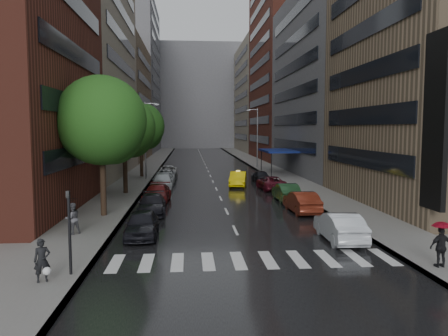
% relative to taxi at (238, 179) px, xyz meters
% --- Properties ---
extents(ground, '(220.00, 220.00, 0.00)m').
position_rel_taxi_xyz_m(ground, '(-2.41, -23.79, -0.77)').
color(ground, gray).
rests_on(ground, ground).
extents(road, '(14.00, 140.00, 0.01)m').
position_rel_taxi_xyz_m(road, '(-2.41, 26.21, -0.77)').
color(road, black).
rests_on(road, ground).
extents(sidewalk_left, '(4.00, 140.00, 0.15)m').
position_rel_taxi_xyz_m(sidewalk_left, '(-11.41, 26.21, -0.70)').
color(sidewalk_left, gray).
rests_on(sidewalk_left, ground).
extents(sidewalk_right, '(4.00, 140.00, 0.15)m').
position_rel_taxi_xyz_m(sidewalk_right, '(6.59, 26.21, -0.70)').
color(sidewalk_right, gray).
rests_on(sidewalk_right, ground).
extents(crosswalk, '(13.15, 2.80, 0.01)m').
position_rel_taxi_xyz_m(crosswalk, '(-2.21, -25.79, -0.76)').
color(crosswalk, silver).
rests_on(crosswalk, ground).
extents(buildings_left, '(8.00, 108.00, 38.00)m').
position_rel_taxi_xyz_m(buildings_left, '(-17.41, 35.00, 15.22)').
color(buildings_left, maroon).
rests_on(buildings_left, ground).
extents(buildings_right, '(8.05, 109.10, 36.00)m').
position_rel_taxi_xyz_m(buildings_right, '(12.59, 32.91, 14.26)').
color(buildings_right, '#937A5B').
rests_on(buildings_right, ground).
extents(building_far, '(40.00, 14.00, 32.00)m').
position_rel_taxi_xyz_m(building_far, '(-2.41, 94.21, 15.23)').
color(building_far, slate).
rests_on(building_far, ground).
extents(tree_near, '(6.07, 6.07, 9.67)m').
position_rel_taxi_xyz_m(tree_near, '(-11.01, -15.24, 5.85)').
color(tree_near, '#382619').
rests_on(tree_near, ground).
extents(tree_mid, '(5.68, 5.68, 9.05)m').
position_rel_taxi_xyz_m(tree_mid, '(-11.01, -4.77, 5.42)').
color(tree_mid, '#382619').
rests_on(tree_mid, ground).
extents(tree_far, '(5.80, 5.80, 9.24)m').
position_rel_taxi_xyz_m(tree_far, '(-11.01, 9.20, 5.56)').
color(tree_far, '#382619').
rests_on(tree_far, ground).
extents(taxi, '(2.42, 4.90, 1.54)m').
position_rel_taxi_xyz_m(taxi, '(0.00, 0.00, 0.00)').
color(taxi, yellow).
rests_on(taxi, ground).
extents(parked_cars_left, '(2.41, 35.60, 1.51)m').
position_rel_taxi_xyz_m(parked_cars_left, '(-7.81, -4.19, -0.06)').
color(parked_cars_left, black).
rests_on(parked_cars_left, ground).
extents(parked_cars_right, '(2.57, 30.78, 1.59)m').
position_rel_taxi_xyz_m(parked_cars_right, '(2.99, -9.90, -0.03)').
color(parked_cars_right, silver).
rests_on(parked_cars_right, ground).
extents(ped_bag_walker, '(0.73, 0.61, 1.70)m').
position_rel_taxi_xyz_m(ped_bag_walker, '(-10.86, -28.35, 0.20)').
color(ped_bag_walker, black).
rests_on(ped_bag_walker, sidewalk_left).
extents(ped_black_umbrella, '(1.09, 1.05, 2.09)m').
position_rel_taxi_xyz_m(ped_black_umbrella, '(-11.72, -20.57, 0.61)').
color(ped_black_umbrella, '#505055').
rests_on(ped_black_umbrella, sidewalk_left).
extents(ped_red_umbrella, '(1.05, 0.82, 2.01)m').
position_rel_taxi_xyz_m(ped_red_umbrella, '(5.61, -27.87, 0.55)').
color(ped_red_umbrella, black).
rests_on(ped_red_umbrella, sidewalk_right).
extents(traffic_light, '(0.18, 0.15, 3.45)m').
position_rel_taxi_xyz_m(traffic_light, '(-10.01, -27.53, 1.46)').
color(traffic_light, black).
rests_on(traffic_light, sidewalk_left).
extents(street_lamp_left, '(1.74, 0.22, 9.00)m').
position_rel_taxi_xyz_m(street_lamp_left, '(-10.13, 6.21, 4.12)').
color(street_lamp_left, gray).
rests_on(street_lamp_left, sidewalk_left).
extents(street_lamp_right, '(1.74, 0.22, 9.00)m').
position_rel_taxi_xyz_m(street_lamp_right, '(5.31, 21.21, 4.12)').
color(street_lamp_right, gray).
rests_on(street_lamp_right, sidewalk_right).
extents(awning, '(4.00, 8.00, 3.12)m').
position_rel_taxi_xyz_m(awning, '(6.57, 11.21, 2.36)').
color(awning, navy).
rests_on(awning, sidewalk_right).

